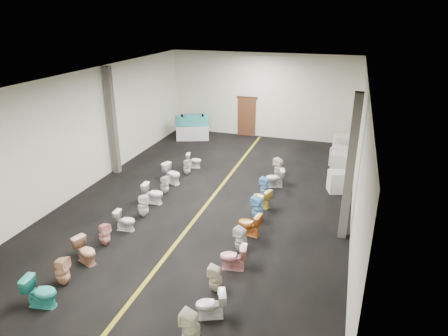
{
  "coord_description": "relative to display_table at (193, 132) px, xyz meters",
  "views": [
    {
      "loc": [
        4.52,
        -12.87,
        6.59
      ],
      "look_at": [
        0.1,
        1.0,
        0.76
      ],
      "focal_mm": 32.0,
      "sensor_mm": 36.0,
      "label": 1
    }
  ],
  "objects": [
    {
      "name": "door_frame",
      "position": [
        2.6,
        1.54,
        1.74
      ],
      "size": [
        1.15,
        0.08,
        0.1
      ],
      "primitive_type": "cube",
      "color": "#331C11",
      "rests_on": "back_door"
    },
    {
      "name": "wall_front",
      "position": [
        3.4,
        -14.41,
        1.87
      ],
      "size": [
        10.0,
        0.0,
        10.0
      ],
      "primitive_type": "plane",
      "rotation": [
        -1.57,
        0.0,
        0.0
      ],
      "color": "beige",
      "rests_on": "ground"
    },
    {
      "name": "wall_left",
      "position": [
        -1.6,
        -6.41,
        1.87
      ],
      "size": [
        0.0,
        16.0,
        16.0
      ],
      "primitive_type": "plane",
      "rotation": [
        1.57,
        0.0,
        1.57
      ],
      "color": "beige",
      "rests_on": "ground"
    },
    {
      "name": "toilet_right_7",
      "position": [
        5.33,
        -6.74,
        -0.03
      ],
      "size": [
        0.78,
        0.61,
        0.7
      ],
      "primitive_type": "imported",
      "rotation": [
        0.0,
        0.0,
        -1.92
      ],
      "color": "#EAD057",
      "rests_on": "floor"
    },
    {
      "name": "appliance_crate_a",
      "position": [
        7.8,
        -4.59,
        0.02
      ],
      "size": [
        0.79,
        0.79,
        0.82
      ],
      "primitive_type": "cube",
      "rotation": [
        0.0,
        0.0,
        0.3
      ],
      "color": "silver",
      "rests_on": "floor"
    },
    {
      "name": "toilet_right_8",
      "position": [
        5.25,
        -5.84,
        -0.01
      ],
      "size": [
        0.42,
        0.42,
        0.75
      ],
      "primitive_type": "imported",
      "rotation": [
        0.0,
        0.0,
        -1.83
      ],
      "color": "#7BB3EC",
      "rests_on": "floor"
    },
    {
      "name": "aisle_stripe",
      "position": [
        3.4,
        -6.41,
        -0.38
      ],
      "size": [
        0.12,
        15.6,
        0.01
      ],
      "primitive_type": "cube",
      "color": "olive",
      "rests_on": "floor"
    },
    {
      "name": "toilet_left_10",
      "position": [
        1.63,
        -3.94,
        -0.05
      ],
      "size": [
        0.72,
        0.51,
        0.67
      ],
      "primitive_type": "imported",
      "rotation": [
        0.0,
        0.0,
        1.8
      ],
      "color": "white",
      "rests_on": "floor"
    },
    {
      "name": "toilet_left_2",
      "position": [
        1.43,
        -11.51,
        -0.01
      ],
      "size": [
        0.82,
        0.63,
        0.74
      ],
      "primitive_type": "imported",
      "rotation": [
        0.0,
        0.0,
        1.22
      ],
      "color": "tan",
      "rests_on": "floor"
    },
    {
      "name": "toilet_right_5",
      "position": [
        5.38,
        -8.72,
        -0.01
      ],
      "size": [
        0.79,
        0.53,
        0.75
      ],
      "primitive_type": "imported",
      "rotation": [
        0.0,
        0.0,
        -1.73
      ],
      "color": "orange",
      "rests_on": "floor"
    },
    {
      "name": "bathtub",
      "position": [
        0.0,
        0.0,
        0.69
      ],
      "size": [
        1.75,
        1.15,
        0.55
      ],
      "rotation": [
        0.0,
        0.0,
        0.42
      ],
      "color": "teal",
      "rests_on": "display_table"
    },
    {
      "name": "toilet_left_9",
      "position": [
        1.64,
        -4.77,
        -0.04
      ],
      "size": [
        0.38,
        0.37,
        0.69
      ],
      "primitive_type": "imported",
      "rotation": [
        0.0,
        0.0,
        1.34
      ],
      "color": "white",
      "rests_on": "floor"
    },
    {
      "name": "toilet_left_3",
      "position": [
        1.42,
        -10.58,
        -0.02
      ],
      "size": [
        0.44,
        0.44,
        0.73
      ],
      "primitive_type": "imported",
      "rotation": [
        0.0,
        0.0,
        1.14
      ],
      "color": "#F8A9A5",
      "rests_on": "floor"
    },
    {
      "name": "toilet_left_6",
      "position": [
        1.52,
        -7.64,
        -0.0
      ],
      "size": [
        0.77,
        0.47,
        0.76
      ],
      "primitive_type": "imported",
      "rotation": [
        0.0,
        0.0,
        1.63
      ],
      "color": "white",
      "rests_on": "floor"
    },
    {
      "name": "toilet_right_6",
      "position": [
        5.41,
        -7.69,
        0.03
      ],
      "size": [
        0.49,
        0.49,
        0.83
      ],
      "primitive_type": "imported",
      "rotation": [
        0.0,
        0.0,
        -1.94
      ],
      "color": "#70BAF4",
      "rests_on": "floor"
    },
    {
      "name": "appliance_crate_d",
      "position": [
        7.8,
        -0.63,
        0.16
      ],
      "size": [
        0.89,
        0.89,
        1.09
      ],
      "primitive_type": "cube",
      "rotation": [
        0.0,
        0.0,
        0.19
      ],
      "color": "silver",
      "rests_on": "floor"
    },
    {
      "name": "wall_right",
      "position": [
        8.4,
        -6.41,
        1.87
      ],
      "size": [
        0.0,
        16.0,
        16.0
      ],
      "primitive_type": "plane",
      "rotation": [
        1.57,
        0.0,
        -1.57
      ],
      "color": "beige",
      "rests_on": "ground"
    },
    {
      "name": "ceiling",
      "position": [
        3.4,
        -6.41,
        4.12
      ],
      "size": [
        16.0,
        16.0,
        0.0
      ],
      "primitive_type": "plane",
      "rotation": [
        3.14,
        0.0,
        0.0
      ],
      "color": "black",
      "rests_on": "ground"
    },
    {
      "name": "toilet_right_3",
      "position": [
        5.4,
        -10.56,
        -0.01
      ],
      "size": [
        0.78,
        0.51,
        0.75
      ],
      "primitive_type": "imported",
      "rotation": [
        0.0,
        0.0,
        -1.43
      ],
      "color": "pink",
      "rests_on": "floor"
    },
    {
      "name": "toilet_left_0",
      "position": [
        1.5,
        -13.33,
        0.01
      ],
      "size": [
        0.83,
        0.55,
        0.79
      ],
      "primitive_type": "imported",
      "rotation": [
        0.0,
        0.0,
        1.72
      ],
      "color": "teal",
      "rests_on": "floor"
    },
    {
      "name": "back_door",
      "position": [
        2.6,
        1.53,
        0.67
      ],
      "size": [
        1.0,
        0.1,
        2.1
      ],
      "primitive_type": "cube",
      "color": "#562D19",
      "rests_on": "floor"
    },
    {
      "name": "appliance_crate_c",
      "position": [
        7.8,
        -1.65,
        0.04
      ],
      "size": [
        0.96,
        0.96,
        0.85
      ],
      "primitive_type": "cube",
      "rotation": [
        0.0,
        0.0,
        -0.35
      ],
      "color": "beige",
      "rests_on": "floor"
    },
    {
      "name": "toilet_right_9",
      "position": [
        5.45,
        -4.88,
        -0.01
      ],
      "size": [
        0.82,
        0.6,
        0.75
      ],
      "primitive_type": "imported",
      "rotation": [
        0.0,
        0.0,
        -1.29
      ],
      "color": "silver",
      "rests_on": "floor"
    },
    {
      "name": "toilet_left_7",
      "position": [
        1.57,
        -6.79,
        -0.02
      ],
      "size": [
        0.38,
        0.37,
        0.72
      ],
      "primitive_type": "imported",
      "rotation": [
        0.0,
        0.0,
        1.41
      ],
      "color": "silver",
      "rests_on": "floor"
    },
    {
      "name": "toilet_left_4",
      "position": [
        1.55,
        -9.63,
        -0.05
      ],
      "size": [
        0.69,
        0.42,
        0.67
      ],
      "primitive_type": "imported",
      "rotation": [
        0.0,
        0.0,
        1.65
      ],
      "color": "white",
      "rests_on": "floor"
    },
    {
      "name": "display_table",
      "position": [
        0.0,
        0.0,
        0.0
      ],
      "size": [
        1.92,
        1.4,
        0.77
      ],
      "primitive_type": "cube",
      "rotation": [
        0.0,
        0.0,
        0.35
      ],
      "color": "silver",
      "rests_on": "floor"
    },
    {
      "name": "toilet_left_1",
      "position": [
        1.44,
        -12.5,
        0.01
      ],
      "size": [
        0.39,
        0.38,
        0.78
      ],
      "primitive_type": "imported",
      "rotation": [
        0.0,
        0.0,
        1.65
      ],
      "color": "#EEB387",
      "rests_on": "floor"
    },
    {
      "name": "toilet_left_8",
      "position": [
        1.42,
        -5.78,
        0.02
      ],
      "size": [
        0.91,
        0.71,
        0.81
      ],
      "primitive_type": "imported",
      "rotation": [
        0.0,
        0.0,
        1.21
      ],
      "color": "white",
      "rests_on": "floor"
    },
    {
      "name": "column_left",
      "position": [
        -1.35,
        -5.41,
        1.87
      ],
      "size": [
        0.25,
        0.25,
        4.5
      ],
      "primitive_type": "cube",
      "color": "#59544C",
      "rests_on": "floor"
    },
    {
      "name": "toilet_right_2",
      "position": [
        5.24,
        -11.57,
        -0.02
      ],
      "size": [
        0.35,
        0.34,
        0.72
      ],
      "primitive_type": "imported",
      "rotation": [
        0.0,
        0.0,
        -1.62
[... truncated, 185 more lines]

